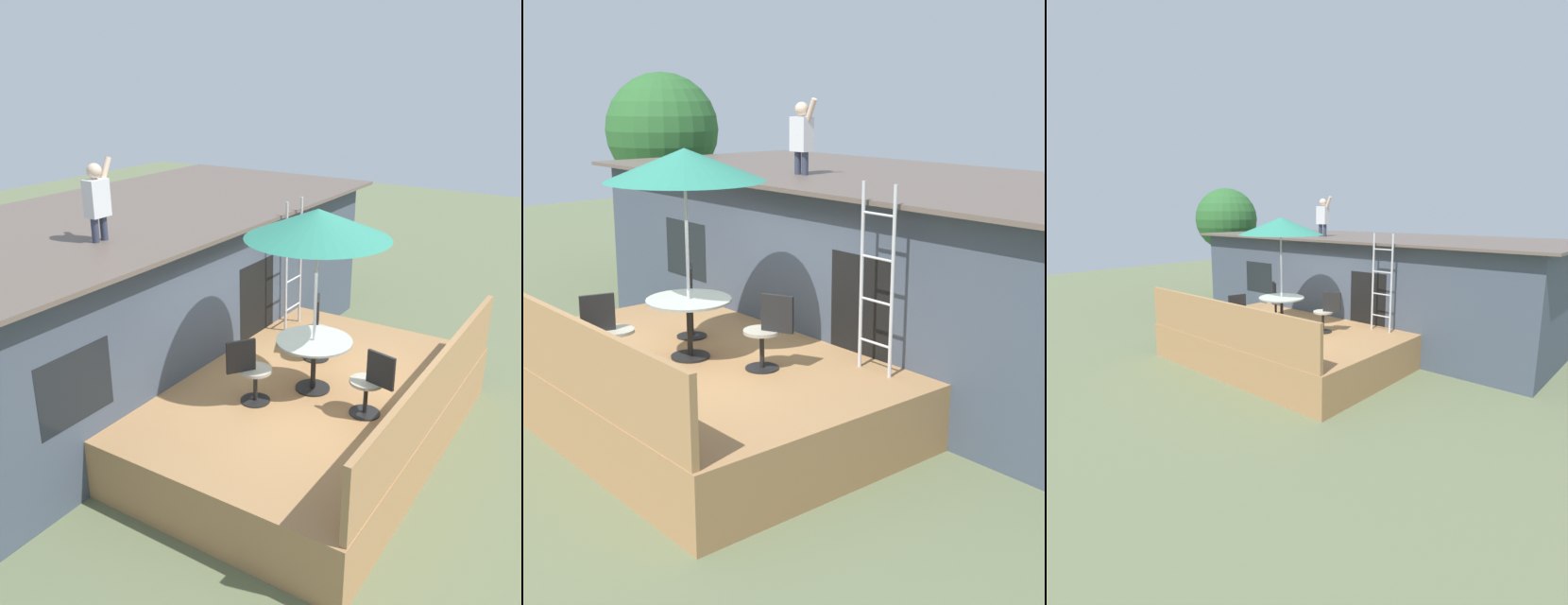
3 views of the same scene
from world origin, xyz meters
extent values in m
plane|color=#66704C|center=(0.00, 0.00, 0.00)|extent=(40.00, 40.00, 0.00)
cube|color=#424C5B|center=(0.00, 3.60, 1.36)|extent=(10.00, 4.00, 2.71)
cube|color=#66564C|center=(0.00, 3.60, 2.74)|extent=(10.50, 4.50, 0.06)
cube|color=black|center=(-2.68, 1.61, 1.55)|extent=(1.10, 0.03, 0.90)
cube|color=black|center=(1.20, 1.61, 1.05)|extent=(1.00, 0.03, 2.00)
cube|color=#A87A4C|center=(0.00, 0.00, 0.40)|extent=(5.31, 3.66, 0.80)
cube|color=#A87A4C|center=(0.00, -1.78, 1.25)|extent=(5.21, 0.08, 0.90)
cylinder|color=black|center=(-0.02, -0.10, 0.82)|extent=(0.48, 0.48, 0.03)
cylinder|color=black|center=(-0.02, -0.10, 1.17)|extent=(0.07, 0.07, 0.71)
cylinder|color=#999E93|center=(-0.02, -0.10, 1.53)|extent=(1.04, 1.04, 0.03)
cylinder|color=silver|center=(-0.02, -0.10, 2.00)|extent=(0.04, 0.04, 2.40)
cone|color=#338C72|center=(-0.02, -0.10, 3.15)|extent=(1.90, 1.90, 0.38)
cylinder|color=silver|center=(1.56, 1.26, 1.90)|extent=(0.04, 0.04, 2.20)
cylinder|color=silver|center=(2.04, 1.26, 1.90)|extent=(0.04, 0.04, 2.20)
cylinder|color=silver|center=(1.80, 1.26, 1.15)|extent=(0.48, 0.03, 0.03)
cylinder|color=silver|center=(1.80, 1.26, 1.65)|extent=(0.48, 0.03, 0.03)
cylinder|color=silver|center=(1.80, 1.26, 2.15)|extent=(0.48, 0.03, 0.03)
cylinder|color=silver|center=(1.80, 1.26, 2.65)|extent=(0.48, 0.03, 0.03)
cylinder|color=#33384C|center=(-1.19, 2.65, 2.94)|extent=(0.10, 0.10, 0.34)
cylinder|color=#33384C|center=(-1.03, 2.65, 2.94)|extent=(0.10, 0.10, 0.34)
cube|color=silver|center=(-1.11, 2.65, 3.36)|extent=(0.32, 0.20, 0.50)
sphere|color=beige|center=(-1.11, 2.65, 3.72)|extent=(0.20, 0.20, 0.20)
cylinder|color=beige|center=(-0.93, 2.65, 3.66)|extent=(0.26, 0.08, 0.44)
cylinder|color=black|center=(-0.73, 0.39, 0.81)|extent=(0.40, 0.40, 0.02)
cylinder|color=black|center=(-0.73, 0.39, 1.03)|extent=(0.06, 0.06, 0.44)
cylinder|color=#A59E8C|center=(-0.73, 0.39, 1.26)|extent=(0.44, 0.44, 0.04)
cube|color=black|center=(-0.89, 0.51, 1.50)|extent=(0.35, 0.26, 0.44)
cylinder|color=black|center=(0.87, 0.32, 0.81)|extent=(0.40, 0.40, 0.02)
cylinder|color=black|center=(0.87, 0.32, 1.03)|extent=(0.06, 0.06, 0.44)
cylinder|color=#A59E8C|center=(0.87, 0.32, 1.26)|extent=(0.44, 0.44, 0.04)
cube|color=black|center=(1.06, 0.40, 1.50)|extent=(0.38, 0.21, 0.44)
cylinder|color=black|center=(-0.24, -0.98, 0.81)|extent=(0.40, 0.40, 0.02)
cylinder|color=black|center=(-0.24, -0.98, 1.03)|extent=(0.06, 0.06, 0.44)
cylinder|color=#A59E8C|center=(-0.24, -0.98, 1.26)|extent=(0.44, 0.44, 0.04)
cube|color=black|center=(-0.29, -1.17, 1.50)|extent=(0.14, 0.40, 0.44)
camera|label=1|loc=(-6.95, -3.62, 5.02)|focal=37.28mm
camera|label=2|loc=(7.91, -5.24, 3.97)|focal=47.72mm
camera|label=3|loc=(7.01, -7.04, 3.47)|focal=26.08mm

